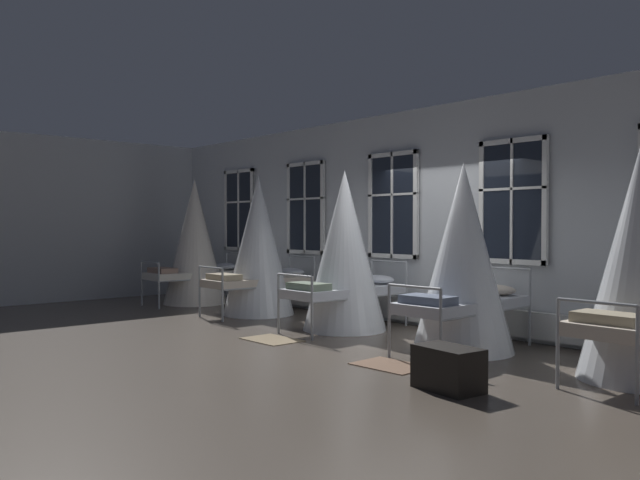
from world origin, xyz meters
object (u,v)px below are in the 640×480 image
at_px(cot_fourth, 463,260).
at_px(travel_trunk, 448,368).
at_px(cot_first, 195,243).
at_px(cot_third, 345,253).
at_px(cot_second, 259,247).

height_order(cot_fourth, travel_trunk, cot_fourth).
height_order(cot_first, cot_third, cot_first).
relative_size(cot_second, cot_fourth, 1.04).
bearing_deg(cot_third, cot_second, 89.40).
bearing_deg(cot_first, cot_third, -88.56).
bearing_deg(cot_fourth, cot_first, 87.83).
bearing_deg(cot_first, cot_fourth, -88.94).
height_order(cot_first, cot_fourth, cot_first).
relative_size(cot_second, travel_trunk, 3.89).
distance_m(cot_first, cot_third, 4.43).
distance_m(cot_third, cot_fourth, 2.22).
xyz_separation_m(cot_third, cot_fourth, (2.22, -0.05, -0.02)).
height_order(cot_first, cot_second, cot_first).
bearing_deg(cot_fourth, cot_second, 87.35).
bearing_deg(cot_second, cot_fourth, -89.52).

